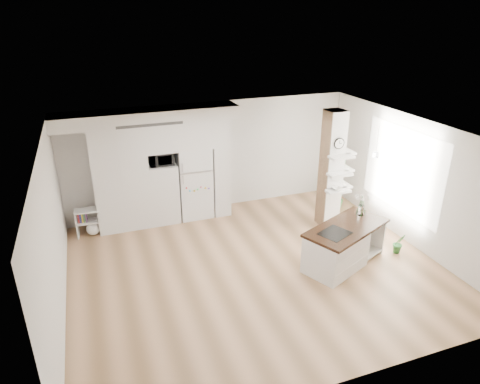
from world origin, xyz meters
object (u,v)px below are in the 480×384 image
Objects in this scene: refrigerator at (194,182)px; kitchen_island at (339,247)px; floor_plant_a at (399,243)px; bookshelf at (90,224)px.

kitchen_island is (2.07, -3.18, -0.45)m from refrigerator.
kitchen_island reaches higher than floor_plant_a.
refrigerator is at bearing 8.44° from bookshelf.
refrigerator is 2.53m from bookshelf.
refrigerator is 2.79× the size of bookshelf.
bookshelf is at bearing 153.53° from floor_plant_a.
kitchen_island is 4.55× the size of floor_plant_a.
bookshelf is (-4.52, 2.99, -0.15)m from kitchen_island.
refrigerator is 0.88× the size of kitchen_island.
kitchen_island is 5.42m from bookshelf.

